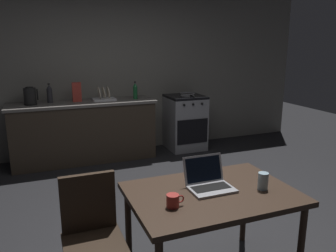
{
  "coord_description": "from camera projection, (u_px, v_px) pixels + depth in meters",
  "views": [
    {
      "loc": [
        -1.14,
        -2.88,
        1.77
      ],
      "look_at": [
        0.3,
        0.77,
        0.8
      ],
      "focal_mm": 36.14,
      "sensor_mm": 36.0,
      "label": 1
    }
  ],
  "objects": [
    {
      "name": "ground_plane",
      "position": [
        168.0,
        222.0,
        3.43
      ],
      "size": [
        12.0,
        12.0,
        0.0
      ],
      "primitive_type": "plane",
      "color": "black"
    },
    {
      "name": "back_wall",
      "position": [
        128.0,
        72.0,
        5.57
      ],
      "size": [
        6.4,
        0.1,
        2.62
      ],
      "primitive_type": "cube",
      "color": "slate",
      "rests_on": "ground_plane"
    },
    {
      "name": "kitchen_counter",
      "position": [
        84.0,
        131.0,
        5.17
      ],
      "size": [
        2.16,
        0.64,
        0.92
      ],
      "color": "#382D23",
      "rests_on": "ground_plane"
    },
    {
      "name": "stove_oven",
      "position": [
        185.0,
        122.0,
        5.77
      ],
      "size": [
        0.6,
        0.62,
        0.92
      ],
      "color": "gray",
      "rests_on": "ground_plane"
    },
    {
      "name": "dining_table",
      "position": [
        211.0,
        201.0,
        2.46
      ],
      "size": [
        1.19,
        0.83,
        0.72
      ],
      "color": "#332319",
      "rests_on": "ground_plane"
    },
    {
      "name": "chair",
      "position": [
        92.0,
        231.0,
        2.31
      ],
      "size": [
        0.4,
        0.4,
        0.9
      ],
      "rotation": [
        0.0,
        0.0,
        0.04
      ],
      "color": "#2D2116",
      "rests_on": "ground_plane"
    },
    {
      "name": "laptop",
      "position": [
        209.0,
        182.0,
        2.49
      ],
      "size": [
        0.32,
        0.28,
        0.22
      ],
      "rotation": [
        0.0,
        0.0,
        0.17
      ],
      "color": "#99999E",
      "rests_on": "dining_table"
    },
    {
      "name": "electric_kettle",
      "position": [
        30.0,
        96.0,
        4.78
      ],
      "size": [
        0.2,
        0.18,
        0.26
      ],
      "color": "black",
      "rests_on": "kitchen_counter"
    },
    {
      "name": "bottle",
      "position": [
        135.0,
        91.0,
        5.27
      ],
      "size": [
        0.07,
        0.07,
        0.27
      ],
      "color": "#19592D",
      "rests_on": "kitchen_counter"
    },
    {
      "name": "frying_pan",
      "position": [
        188.0,
        94.0,
        5.64
      ],
      "size": [
        0.25,
        0.42,
        0.05
      ],
      "color": "gray",
      "rests_on": "stove_oven"
    },
    {
      "name": "coffee_mug",
      "position": [
        173.0,
        201.0,
        2.2
      ],
      "size": [
        0.12,
        0.08,
        0.09
      ],
      "color": "#9E2D28",
      "rests_on": "dining_table"
    },
    {
      "name": "drinking_glass",
      "position": [
        263.0,
        181.0,
        2.47
      ],
      "size": [
        0.08,
        0.08,
        0.13
      ],
      "color": "#99B7C6",
      "rests_on": "dining_table"
    },
    {
      "name": "cereal_box",
      "position": [
        77.0,
        92.0,
        5.02
      ],
      "size": [
        0.13,
        0.05,
        0.29
      ],
      "color": "#B2382D",
      "rests_on": "kitchen_counter"
    },
    {
      "name": "dish_rack",
      "position": [
        104.0,
        97.0,
        5.17
      ],
      "size": [
        0.34,
        0.26,
        0.21
      ],
      "color": "silver",
      "rests_on": "kitchen_counter"
    },
    {
      "name": "bottle_b",
      "position": [
        50.0,
        94.0,
        4.94
      ],
      "size": [
        0.08,
        0.08,
        0.28
      ],
      "color": "#2D2D33",
      "rests_on": "kitchen_counter"
    }
  ]
}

